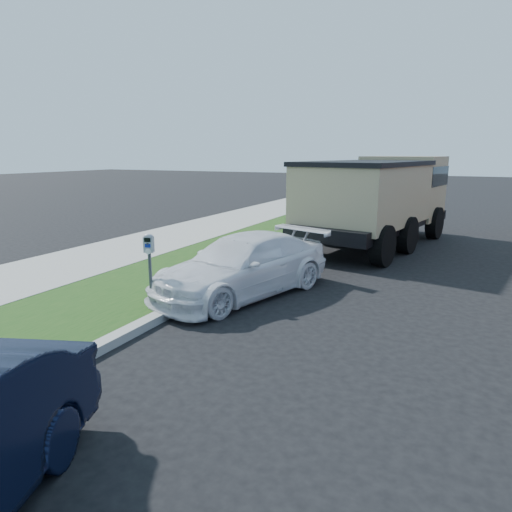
% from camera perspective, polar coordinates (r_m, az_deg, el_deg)
% --- Properties ---
extents(ground, '(120.00, 120.00, 0.00)m').
position_cam_1_polar(ground, '(7.88, 6.15, -9.55)').
color(ground, black).
rests_on(ground, ground).
extents(streetside, '(6.12, 50.00, 0.15)m').
position_cam_1_polar(streetside, '(12.27, -15.75, -1.47)').
color(streetside, gray).
rests_on(streetside, ground).
extents(parking_meter, '(0.22, 0.18, 1.38)m').
position_cam_1_polar(parking_meter, '(8.83, -13.20, 0.30)').
color(parking_meter, '#3F4247').
rests_on(parking_meter, ground).
extents(white_wagon, '(3.04, 4.72, 1.27)m').
position_cam_1_polar(white_wagon, '(9.78, -1.44, -1.13)').
color(white_wagon, white).
rests_on(white_wagon, ground).
extents(dump_truck, '(4.01, 7.68, 2.87)m').
position_cam_1_polar(dump_truck, '(15.68, 15.15, 7.31)').
color(dump_truck, black).
rests_on(dump_truck, ground).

